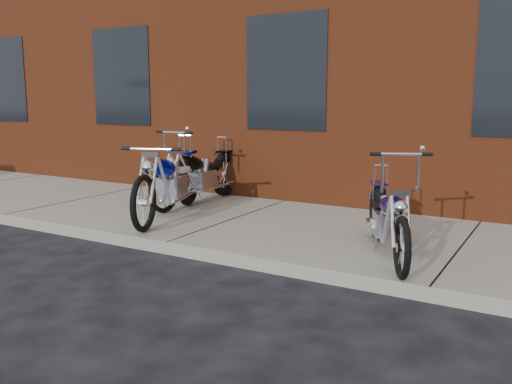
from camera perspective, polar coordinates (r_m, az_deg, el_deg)
The scene contains 6 objects.
ground at distance 6.45m, azimuth -9.41°, elevation -6.51°, with size 120.00×120.00×0.00m, color black.
sidewalk at distance 7.60m, azimuth -2.18°, elevation -3.29°, with size 22.00×3.00×0.15m, color gray.
building_brick at distance 13.53m, azimuth 13.54°, elevation 18.93°, with size 22.00×10.00×8.00m, color maroon.
chopper_purple at distance 5.89m, azimuth 13.72°, elevation -2.99°, with size 1.00×1.88×1.15m.
chopper_blue at distance 7.72m, azimuth -9.06°, elevation 0.80°, with size 0.99×2.42×1.10m.
chopper_third at distance 8.64m, azimuth -6.00°, elevation 1.58°, with size 0.57×2.32×1.18m.
Camera 1 is at (3.99, -4.74, 1.80)m, focal length 38.00 mm.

